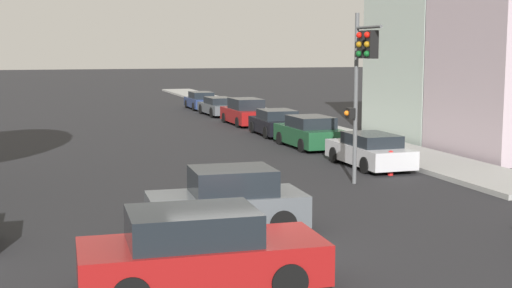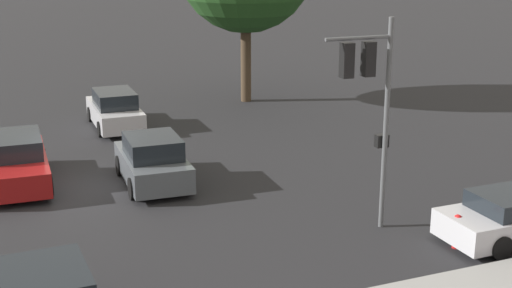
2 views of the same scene
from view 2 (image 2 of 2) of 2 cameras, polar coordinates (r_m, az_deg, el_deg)
The scene contains 6 objects.
ground_plane at distance 23.64m, azimuth -13.59°, elevation -3.39°, with size 300.00×300.00×0.00m, color black.
traffic_signal at distance 18.86m, azimuth 8.97°, elevation 4.57°, with size 0.54×2.04×5.79m.
crossing_car_0 at distance 23.29m, azimuth -8.26°, elevation -1.41°, with size 4.00×2.11×1.64m.
crossing_car_1 at distance 24.35m, azimuth -18.70°, elevation -1.36°, with size 4.72×2.19×1.60m.
crossing_car_3 at distance 30.60m, azimuth -11.22°, elevation 2.67°, with size 4.39×1.94×1.59m.
fire_hydrant at distance 19.20m, azimuth 15.78°, elevation -6.66°, with size 0.22×0.22×0.92m.
Camera 2 is at (22.13, -3.00, 7.76)m, focal length 50.00 mm.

